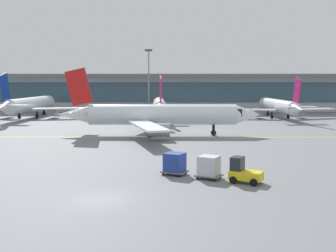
% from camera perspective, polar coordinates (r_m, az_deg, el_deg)
% --- Properties ---
extents(ground_plane, '(400.00, 400.00, 0.00)m').
position_cam_1_polar(ground_plane, '(30.84, -9.04, -9.61)').
color(ground_plane, slate).
extents(taxiway_centreline_stripe, '(109.99, 1.84, 0.01)m').
position_cam_1_polar(taxiway_centreline_stripe, '(61.70, -0.81, -1.50)').
color(taxiway_centreline_stripe, yellow).
rests_on(taxiway_centreline_stripe, ground_plane).
extents(terminal_concourse, '(171.21, 11.00, 9.60)m').
position_cam_1_polar(terminal_concourse, '(112.56, -1.59, 4.57)').
color(terminal_concourse, '#B2B7BC').
rests_on(terminal_concourse, ground_plane).
extents(gate_airplane_1, '(26.81, 28.90, 9.57)m').
position_cam_1_polar(gate_airplane_1, '(96.37, -17.90, 2.74)').
color(gate_airplane_1, white).
rests_on(gate_airplane_1, ground_plane).
extents(gate_airplane_2, '(25.25, 27.18, 9.00)m').
position_cam_1_polar(gate_airplane_2, '(89.68, -1.12, 2.69)').
color(gate_airplane_2, silver).
rests_on(gate_airplane_2, ground_plane).
extents(gate_airplane_3, '(24.24, 26.20, 8.68)m').
position_cam_1_polar(gate_airplane_3, '(94.12, 14.50, 2.60)').
color(gate_airplane_3, silver).
rests_on(gate_airplane_3, ground_plane).
extents(taxiing_regional_jet, '(30.25, 28.20, 10.04)m').
position_cam_1_polar(taxiing_regional_jet, '(63.36, -1.11, 1.45)').
color(taxiing_regional_jet, white).
rests_on(taxiing_regional_jet, ground_plane).
extents(baggage_tug, '(2.95, 2.48, 2.10)m').
position_cam_1_polar(baggage_tug, '(35.39, 10.03, -6.06)').
color(baggage_tug, yellow).
rests_on(baggage_tug, ground_plane).
extents(cargo_dolly_lead, '(2.59, 2.37, 1.94)m').
position_cam_1_polar(cargo_dolly_lead, '(36.36, 5.48, -5.39)').
color(cargo_dolly_lead, '#595B60').
rests_on(cargo_dolly_lead, ground_plane).
extents(cargo_dolly_trailing, '(2.59, 2.37, 1.94)m').
position_cam_1_polar(cargo_dolly_trailing, '(37.68, 0.90, -4.95)').
color(cargo_dolly_trailing, '#595B60').
rests_on(cargo_dolly_trailing, ground_plane).
extents(apron_light_mast_1, '(1.80, 0.36, 15.47)m').
position_cam_1_polar(apron_light_mast_1, '(104.84, -2.59, 6.35)').
color(apron_light_mast_1, gray).
rests_on(apron_light_mast_1, ground_plane).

